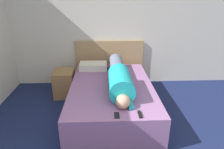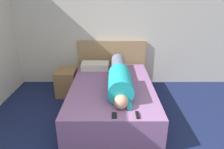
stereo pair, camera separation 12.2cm
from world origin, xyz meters
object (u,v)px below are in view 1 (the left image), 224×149
Objects in this scene: pillow_near_headboard at (93,66)px; bed at (112,98)px; cell_phone at (117,115)px; nightstand at (65,83)px; person_lying at (119,77)px; tv_remote at (140,114)px.

bed is at bearing -66.01° from pillow_near_headboard.
nightstand is at bearing 121.28° from cell_phone.
bed is 0.96m from cell_phone.
cell_phone is (-0.09, -0.90, -0.15)m from person_lying.
tv_remote is (0.20, -0.90, -0.15)m from person_lying.
bed is 0.43m from person_lying.
bed is at bearing -34.61° from nightstand.
person_lying is 3.28× the size of pillow_near_headboard.
bed is 16.15× the size of cell_phone.
person_lying is 13.83× the size of cell_phone.
pillow_near_headboard is at bearing 113.99° from bed.
tv_remote is at bearing -68.66° from pillow_near_headboard.
cell_phone is at bearing -58.72° from nightstand.
person_lying is 11.99× the size of tv_remote.
pillow_near_headboard is 1.83m from tv_remote.
tv_remote is at bearing -70.94° from bed.
person_lying is at bearing -59.93° from pillow_near_headboard.
cell_phone reaches higher than bed.
pillow_near_headboard reaches higher than tv_remote.
nightstand is at bearing 145.39° from bed.
nightstand is at bearing 128.48° from tv_remote.
tv_remote is at bearing -77.46° from person_lying.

